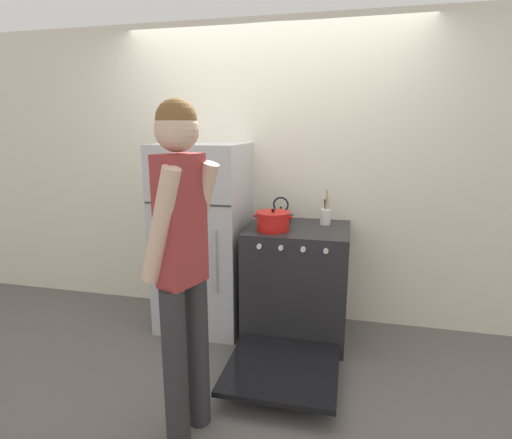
% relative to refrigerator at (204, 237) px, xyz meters
% --- Properties ---
extents(ground_plane, '(14.00, 14.00, 0.00)m').
position_rel_refrigerator_xyz_m(ground_plane, '(0.50, 0.33, -0.78)').
color(ground_plane, '#5B5654').
extents(wall_back, '(10.00, 0.06, 2.55)m').
position_rel_refrigerator_xyz_m(wall_back, '(0.50, 0.36, 0.50)').
color(wall_back, silver).
rests_on(wall_back, ground_plane).
extents(refrigerator, '(0.70, 0.68, 1.55)m').
position_rel_refrigerator_xyz_m(refrigerator, '(0.00, 0.00, 0.00)').
color(refrigerator, '#B7BABF').
rests_on(refrigerator, ground_plane).
extents(stove_range, '(0.79, 1.41, 0.91)m').
position_rel_refrigerator_xyz_m(stove_range, '(0.80, -0.05, -0.32)').
color(stove_range, '#232326').
rests_on(stove_range, ground_plane).
extents(dutch_oven_pot, '(0.30, 0.26, 0.17)m').
position_rel_refrigerator_xyz_m(dutch_oven_pot, '(0.62, -0.15, 0.21)').
color(dutch_oven_pot, red).
rests_on(dutch_oven_pot, stove_range).
extents(tea_kettle, '(0.21, 0.17, 0.21)m').
position_rel_refrigerator_xyz_m(tea_kettle, '(0.64, 0.12, 0.20)').
color(tea_kettle, black).
rests_on(tea_kettle, stove_range).
extents(utensil_jar, '(0.08, 0.08, 0.28)m').
position_rel_refrigerator_xyz_m(utensil_jar, '(1.00, 0.13, 0.20)').
color(utensil_jar, silver).
rests_on(utensil_jar, stove_range).
extents(person, '(0.37, 0.43, 1.81)m').
position_rel_refrigerator_xyz_m(person, '(0.36, -1.26, 0.26)').
color(person, '#2D2D30').
rests_on(person, ground_plane).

